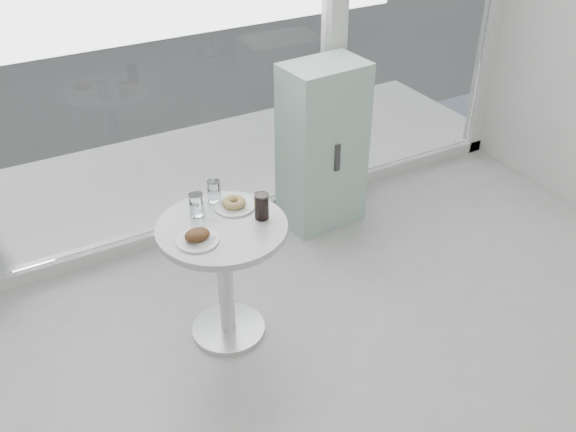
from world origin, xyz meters
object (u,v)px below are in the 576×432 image
mint_cabinet (322,146)px  plate_fritter (198,237)px  water_tumbler_a (197,206)px  water_tumbler_b (214,192)px  plate_donut (234,204)px  cola_glass (262,207)px  main_table (224,258)px

mint_cabinet → plate_fritter: (-1.30, -0.86, 0.18)m
water_tumbler_a → water_tumbler_b: (0.14, 0.09, -0.00)m
mint_cabinet → water_tumbler_b: 1.21m
plate_donut → cola_glass: (0.09, -0.17, 0.05)m
main_table → water_tumbler_a: water_tumbler_a is taller
plate_fritter → cola_glass: bearing=4.5°
water_tumbler_b → cola_glass: (0.15, -0.29, 0.02)m
plate_donut → plate_fritter: bearing=-146.0°
plate_fritter → cola_glass: size_ratio=1.50×
main_table → mint_cabinet: mint_cabinet is taller
water_tumbler_a → cola_glass: (0.30, -0.21, 0.02)m
water_tumbler_b → cola_glass: size_ratio=0.86×
main_table → water_tumbler_b: 0.38m
mint_cabinet → water_tumbler_b: bearing=-157.4°
main_table → water_tumbler_b: bearing=74.4°
main_table → plate_fritter: bearing=-156.5°
main_table → cola_glass: (0.22, -0.04, 0.29)m
plate_fritter → plate_donut: bearing=34.0°
water_tumbler_b → plate_donut: bearing=-59.2°
plate_donut → water_tumbler_a: water_tumbler_a is taller
mint_cabinet → plate_fritter: bearing=-150.7°
mint_cabinet → cola_glass: (-0.91, -0.83, 0.23)m
water_tumbler_b → cola_glass: 0.33m
plate_fritter → plate_donut: (0.30, 0.20, -0.01)m
water_tumbler_a → water_tumbler_b: bearing=30.9°
plate_donut → water_tumbler_a: 0.22m
plate_fritter → water_tumbler_b: (0.23, 0.32, 0.03)m
main_table → plate_fritter: 0.30m
mint_cabinet → water_tumbler_a: mint_cabinet is taller
water_tumbler_a → cola_glass: 0.36m
main_table → water_tumbler_b: size_ratio=5.93×
plate_fritter → water_tumbler_a: water_tumbler_a is taller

